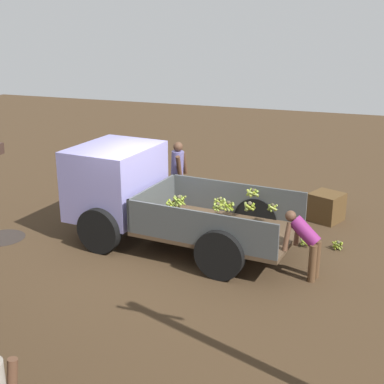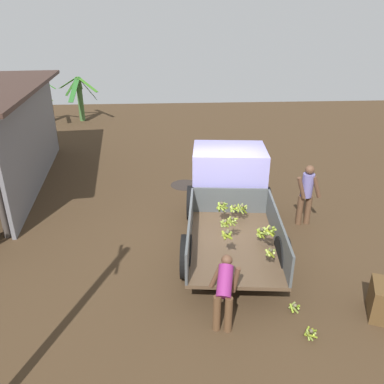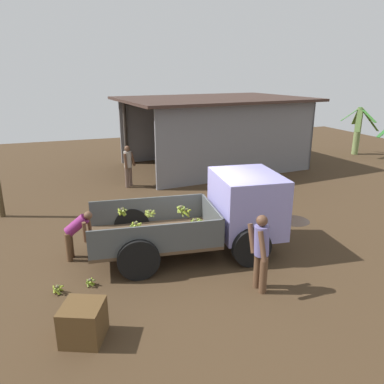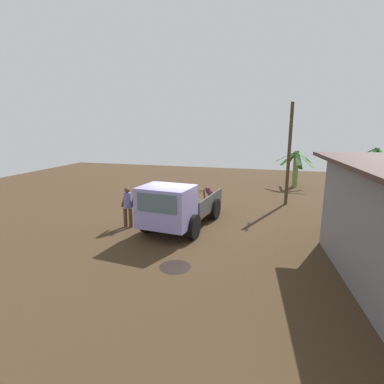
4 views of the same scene
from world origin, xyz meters
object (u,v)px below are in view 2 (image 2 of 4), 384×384
Objects in this scene: cargo_truck at (229,188)px; person_foreground_visitor at (307,192)px; banana_bunch_on_ground_1 at (311,333)px; person_worker_loading at (224,289)px; banana_bunch_on_ground_0 at (295,307)px.

cargo_truck is 2.05m from person_foreground_visitor.
person_worker_loading is at bearing 70.90° from banana_bunch_on_ground_1.
cargo_truck reaches higher than banana_bunch_on_ground_1.
person_worker_loading is 1.66m from banana_bunch_on_ground_1.
person_worker_loading reaches higher than banana_bunch_on_ground_0.
person_foreground_visitor is at bearing -17.30° from banana_bunch_on_ground_1.
banana_bunch_on_ground_0 is (0.16, -1.39, -0.62)m from person_worker_loading.
banana_bunch_on_ground_0 is at bearing -162.43° from cargo_truck.
person_foreground_visitor is 3.70m from banana_bunch_on_ground_0.
person_worker_loading is 5.43× the size of banana_bunch_on_ground_0.
person_worker_loading is at bearing 175.92° from cargo_truck.
cargo_truck is at bearing 11.36° from banana_bunch_on_ground_0.
banana_bunch_on_ground_0 is (-3.36, 1.32, -0.84)m from person_foreground_visitor.
person_foreground_visitor reaches higher than person_worker_loading.
person_worker_loading is at bearing 96.66° from banana_bunch_on_ground_0.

